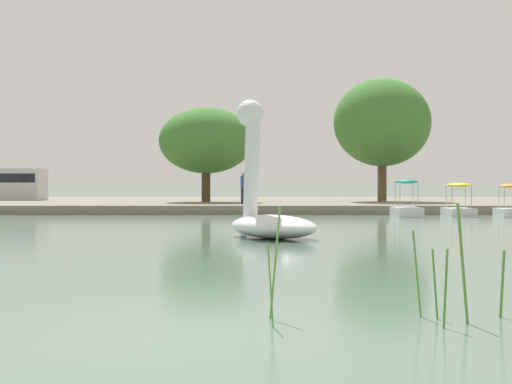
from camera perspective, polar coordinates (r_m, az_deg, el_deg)
ground_plane at (r=9.18m, az=-4.32°, el=-9.46°), size 581.85×581.85×0.00m
shore_bank_far at (r=48.29m, az=-0.69°, el=-0.85°), size 129.05×20.26×0.43m
swan_boat at (r=22.95m, az=0.97°, el=-0.96°), size 3.34×3.67×3.99m
pedal_boat_teal at (r=36.71m, az=10.69°, el=-0.97°), size 1.16×2.13×1.68m
pedal_boat_yellow at (r=37.62m, az=14.22°, el=-0.94°), size 1.23×1.96×1.52m
tree_broadleaf_behind_dock at (r=46.48m, az=9.02°, el=4.84°), size 5.66×5.43×6.97m
tree_broadleaf_left at (r=44.77m, az=-3.40°, el=3.62°), size 5.53×4.80×5.22m
person_on_path at (r=41.03m, az=-0.72°, el=0.36°), size 0.32×0.32×1.66m
parked_van at (r=51.35m, az=-16.92°, el=0.61°), size 4.55×2.18×1.91m
reed_clump_foreground at (r=9.63m, az=12.65°, el=-5.73°), size 3.04×0.87×1.38m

